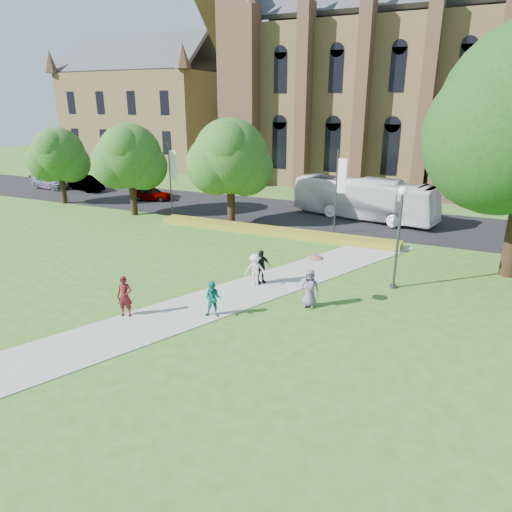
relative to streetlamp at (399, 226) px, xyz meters
The scene contains 22 objects.
ground 10.46m from the streetlamp, 139.09° to the right, with size 160.00×160.00×0.00m, color #3C631D.
road 15.79m from the streetlamp, 119.05° to the left, with size 160.00×10.00×0.02m, color black.
footpath 9.86m from the streetlamp, 143.75° to the right, with size 3.20×30.00×0.04m, color #B2B2A8.
flower_hedge 12.02m from the streetlamp, 144.81° to the left, with size 18.00×1.40×0.45m, color #B29523.
cathedral 34.70m from the streetlamp, 85.70° to the left, with size 52.60×18.25×28.00m.
building_west 54.93m from the streetlamp, 139.46° to the left, with size 22.00×14.00×18.30m.
streetlamp is the anchor object (origin of this frame).
street_tree_0 23.77m from the streetlamp, 161.57° to the left, with size 5.20×5.20×7.50m.
street_tree_1 15.81m from the streetlamp, 149.35° to the left, with size 5.60×5.60×8.05m.
street_tree_2 32.65m from the streetlamp, 164.90° to the left, with size 4.80×4.80×6.95m.
banner_pole_0 10.23m from the streetlamp, 121.76° to the left, with size 0.70×0.10×6.00m.
banner_pole_1 21.25m from the streetlamp, 155.83° to the left, with size 0.70×0.10×6.00m.
tour_coach 14.94m from the streetlamp, 108.04° to the left, with size 2.76×11.80×3.29m, color white.
car_0 28.07m from the streetlamp, 152.41° to the left, with size 1.54×3.83×1.30m, color gray.
car_1 37.26m from the streetlamp, 157.41° to the left, with size 1.63×4.68×1.54m, color gray.
car_2 41.25m from the streetlamp, 160.70° to the left, with size 1.98×4.88×1.42m, color gray.
pedestrian_0 13.47m from the streetlamp, 141.07° to the right, with size 0.67×0.44×1.85m, color #511216.
pedestrian_1 9.88m from the streetlamp, 134.83° to the right, with size 0.80×0.62×1.64m, color #19817F.
pedestrian_2 7.50m from the streetlamp, 157.59° to the right, with size 1.09×0.63×1.69m, color silver.
pedestrian_3 7.24m from the streetlamp, 160.64° to the right, with size 1.05×0.44×1.79m, color black.
pedestrian_4 5.66m from the streetlamp, 128.79° to the right, with size 0.87×0.57×1.79m, color slate.
parasol 5.08m from the streetlamp, 127.90° to the right, with size 0.73×0.73×0.64m, color #E3A5A0.
Camera 1 is at (10.05, -16.21, 9.05)m, focal length 32.00 mm.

